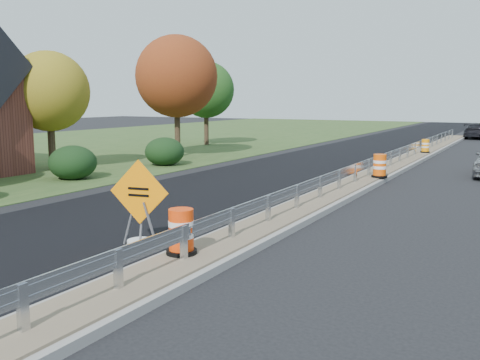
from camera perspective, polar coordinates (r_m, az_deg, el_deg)
The scene contains 15 objects.
ground at distance 18.30m, azimuth 8.50°, elevation -2.54°, with size 140.00×140.00×0.00m, color black.
grass_verge_near at distance 40.58m, azimuth -19.41°, elevation 3.19°, with size 30.00×120.00×0.03m, color #304C20.
milled_overlay at distance 29.08m, azimuth 7.29°, elevation 1.62°, with size 7.20×120.00×0.01m, color black.
median at distance 25.84m, azimuth 14.74°, elevation 0.77°, with size 1.60×55.00×0.23m.
guardrail at distance 26.73m, azimuth 15.32°, elevation 2.33°, with size 0.10×46.15×0.72m.
hedge_mid at distance 24.61m, azimuth -17.42°, elevation 1.80°, with size 2.09×2.09×1.52m, color black.
hedge_north at distance 28.74m, azimuth -8.05°, elevation 3.04°, with size 2.09×2.09×1.52m, color black.
tree_near_yellow at distance 28.39m, azimuth -19.71°, elevation 8.88°, with size 3.96×3.96×5.88m.
tree_near_red at distance 33.05m, azimuth -6.79°, elevation 10.90°, with size 4.95×4.95×7.35m.
tree_near_back at distance 41.34m, azimuth -3.65°, elevation 9.57°, with size 4.29×4.29×6.37m.
caution_sign at distance 12.98m, azimuth -10.62°, elevation -4.78°, with size 1.52×0.64×2.12m.
barrel_median_near at distance 11.52m, azimuth -6.29°, elevation -5.58°, with size 0.67×0.67×0.98m.
barrel_median_mid at distance 23.37m, azimuth 14.67°, elevation 1.43°, with size 0.67×0.67×0.98m.
barrel_median_far at distance 35.07m, azimuth 19.16°, elevation 3.42°, with size 0.56×0.56×0.83m.
car_dark_far at distance 52.77m, azimuth 24.17°, elevation 4.81°, with size 1.95×4.81×1.40m, color black.
Camera 1 is at (6.22, -16.85, 3.51)m, focal length 40.00 mm.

